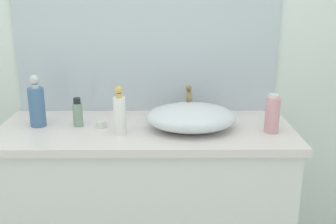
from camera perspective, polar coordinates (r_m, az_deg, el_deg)
name	(u,v)px	position (r m, az deg, el deg)	size (l,w,h in m)	color
bathroom_wall_rear	(124,20)	(2.06, -6.28, 12.83)	(6.00, 0.06, 2.60)	silver
vanity_counter	(147,209)	(2.02, -3.01, -13.46)	(1.35, 0.53, 0.84)	silver
wall_mirror_panel	(146,10)	(2.01, -3.08, 14.24)	(1.30, 0.01, 1.02)	#B2BCC6
sink_basin	(191,117)	(1.81, 3.27, -0.73)	(0.41, 0.32, 0.11)	silver
faucet	(189,99)	(1.97, 2.98, 1.84)	(0.03, 0.14, 0.15)	olive
soap_dispenser	(37,105)	(1.93, -18.04, 1.00)	(0.07, 0.07, 0.24)	#446A93
lotion_bottle	(120,114)	(1.75, -6.85, -0.25)	(0.05, 0.05, 0.21)	white
perfume_bottle	(78,113)	(1.89, -12.62, -0.17)	(0.04, 0.04, 0.13)	gray
spray_can	(272,114)	(1.82, 14.51, -0.31)	(0.06, 0.06, 0.17)	#D4929B
candle_jar	(101,124)	(1.87, -9.42, -1.70)	(0.05, 0.05, 0.03)	silver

